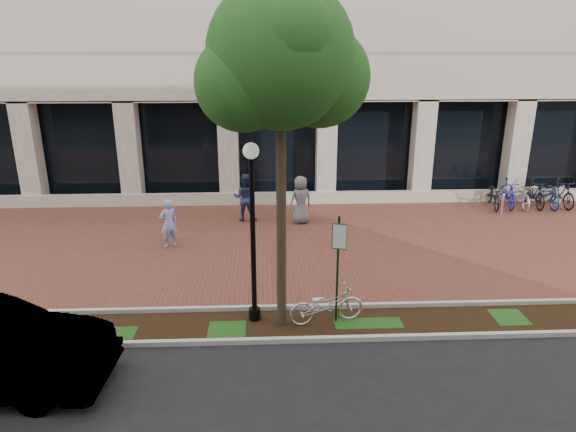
{
  "coord_description": "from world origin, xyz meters",
  "views": [
    {
      "loc": [
        -0.49,
        -15.91,
        6.27
      ],
      "look_at": [
        0.18,
        -0.8,
        1.23
      ],
      "focal_mm": 32.0,
      "sensor_mm": 36.0,
      "label": 1
    }
  ],
  "objects_px": {
    "locked_bicycle": "(326,305)",
    "pedestrian_left": "(169,223)",
    "pedestrian_mid": "(245,197)",
    "bollard": "(502,204)",
    "parking_sign": "(338,257)",
    "bike_rack_cluster": "(527,194)",
    "pedestrian_right": "(301,200)",
    "lamppost": "(253,225)",
    "street_tree": "(283,65)"
  },
  "relations": [
    {
      "from": "pedestrian_left",
      "to": "pedestrian_right",
      "type": "bearing_deg",
      "value": 174.67
    },
    {
      "from": "pedestrian_left",
      "to": "locked_bicycle",
      "type": "bearing_deg",
      "value": 100.49
    },
    {
      "from": "parking_sign",
      "to": "bollard",
      "type": "height_order",
      "value": "parking_sign"
    },
    {
      "from": "lamppost",
      "to": "pedestrian_right",
      "type": "distance_m",
      "value": 7.37
    },
    {
      "from": "pedestrian_left",
      "to": "pedestrian_right",
      "type": "relative_size",
      "value": 0.9
    },
    {
      "from": "parking_sign",
      "to": "pedestrian_mid",
      "type": "bearing_deg",
      "value": 124.93
    },
    {
      "from": "pedestrian_right",
      "to": "bollard",
      "type": "xyz_separation_m",
      "value": [
        7.85,
        0.54,
        -0.44
      ]
    },
    {
      "from": "lamppost",
      "to": "bike_rack_cluster",
      "type": "height_order",
      "value": "lamppost"
    },
    {
      "from": "locked_bicycle",
      "to": "pedestrian_right",
      "type": "distance_m",
      "value": 7.26
    },
    {
      "from": "street_tree",
      "to": "bike_rack_cluster",
      "type": "relative_size",
      "value": 2.11
    },
    {
      "from": "pedestrian_left",
      "to": "pedestrian_mid",
      "type": "xyz_separation_m",
      "value": [
        2.39,
        2.54,
        0.1
      ]
    },
    {
      "from": "pedestrian_mid",
      "to": "parking_sign",
      "type": "bearing_deg",
      "value": 115.38
    },
    {
      "from": "bollard",
      "to": "bike_rack_cluster",
      "type": "distance_m",
      "value": 1.84
    },
    {
      "from": "bollard",
      "to": "bike_rack_cluster",
      "type": "relative_size",
      "value": 0.24
    },
    {
      "from": "parking_sign",
      "to": "locked_bicycle",
      "type": "bearing_deg",
      "value": -153.44
    },
    {
      "from": "pedestrian_left",
      "to": "pedestrian_right",
      "type": "height_order",
      "value": "pedestrian_right"
    },
    {
      "from": "parking_sign",
      "to": "pedestrian_mid",
      "type": "xyz_separation_m",
      "value": [
        -2.41,
        7.58,
        -0.77
      ]
    },
    {
      "from": "lamppost",
      "to": "pedestrian_right",
      "type": "relative_size",
      "value": 2.41
    },
    {
      "from": "lamppost",
      "to": "locked_bicycle",
      "type": "bearing_deg",
      "value": -7.23
    },
    {
      "from": "locked_bicycle",
      "to": "street_tree",
      "type": "bearing_deg",
      "value": 79.5
    },
    {
      "from": "lamppost",
      "to": "bike_rack_cluster",
      "type": "bearing_deg",
      "value": 38.39
    },
    {
      "from": "locked_bicycle",
      "to": "pedestrian_left",
      "type": "bearing_deg",
      "value": 30.6
    },
    {
      "from": "lamppost",
      "to": "pedestrian_mid",
      "type": "relative_size",
      "value": 2.37
    },
    {
      "from": "parking_sign",
      "to": "pedestrian_right",
      "type": "bearing_deg",
      "value": 110.16
    },
    {
      "from": "pedestrian_mid",
      "to": "pedestrian_left",
      "type": "bearing_deg",
      "value": 54.5
    },
    {
      "from": "pedestrian_left",
      "to": "street_tree",
      "type": "bearing_deg",
      "value": 93.45
    },
    {
      "from": "pedestrian_left",
      "to": "bike_rack_cluster",
      "type": "bearing_deg",
      "value": 163.97
    },
    {
      "from": "pedestrian_mid",
      "to": "pedestrian_right",
      "type": "bearing_deg",
      "value": 177.48
    },
    {
      "from": "parking_sign",
      "to": "pedestrian_right",
      "type": "distance_m",
      "value": 7.26
    },
    {
      "from": "pedestrian_right",
      "to": "pedestrian_mid",
      "type": "bearing_deg",
      "value": -34.12
    },
    {
      "from": "parking_sign",
      "to": "lamppost",
      "type": "relative_size",
      "value": 0.62
    },
    {
      "from": "street_tree",
      "to": "pedestrian_left",
      "type": "bearing_deg",
      "value": 124.86
    },
    {
      "from": "lamppost",
      "to": "locked_bicycle",
      "type": "distance_m",
      "value": 2.59
    },
    {
      "from": "pedestrian_right",
      "to": "bollard",
      "type": "distance_m",
      "value": 7.88
    },
    {
      "from": "bike_rack_cluster",
      "to": "street_tree",
      "type": "bearing_deg",
      "value": -134.04
    },
    {
      "from": "pedestrian_mid",
      "to": "bollard",
      "type": "height_order",
      "value": "pedestrian_mid"
    },
    {
      "from": "street_tree",
      "to": "bike_rack_cluster",
      "type": "distance_m",
      "value": 14.56
    },
    {
      "from": "pedestrian_left",
      "to": "bike_rack_cluster",
      "type": "height_order",
      "value": "pedestrian_left"
    },
    {
      "from": "street_tree",
      "to": "bollard",
      "type": "xyz_separation_m",
      "value": [
        8.74,
        7.8,
        -5.44
      ]
    },
    {
      "from": "pedestrian_mid",
      "to": "bollard",
      "type": "xyz_separation_m",
      "value": [
        9.89,
        0.17,
        -0.46
      ]
    },
    {
      "from": "locked_bicycle",
      "to": "parking_sign",
      "type": "bearing_deg",
      "value": -92.0
    },
    {
      "from": "lamppost",
      "to": "pedestrian_right",
      "type": "xyz_separation_m",
      "value": [
        1.58,
        7.03,
        -1.53
      ]
    },
    {
      "from": "pedestrian_mid",
      "to": "bike_rack_cluster",
      "type": "relative_size",
      "value": 0.5
    },
    {
      "from": "locked_bicycle",
      "to": "pedestrian_left",
      "type": "xyz_separation_m",
      "value": [
        -4.55,
        5.08,
        0.33
      ]
    },
    {
      "from": "locked_bicycle",
      "to": "bollard",
      "type": "bearing_deg",
      "value": -56.07
    },
    {
      "from": "parking_sign",
      "to": "bike_rack_cluster",
      "type": "bearing_deg",
      "value": 61.79
    },
    {
      "from": "bike_rack_cluster",
      "to": "locked_bicycle",
      "type": "bearing_deg",
      "value": -131.12
    },
    {
      "from": "parking_sign",
      "to": "pedestrian_mid",
      "type": "relative_size",
      "value": 1.47
    },
    {
      "from": "locked_bicycle",
      "to": "pedestrian_mid",
      "type": "relative_size",
      "value": 1.0
    },
    {
      "from": "parking_sign",
      "to": "bike_rack_cluster",
      "type": "relative_size",
      "value": 0.74
    }
  ]
}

